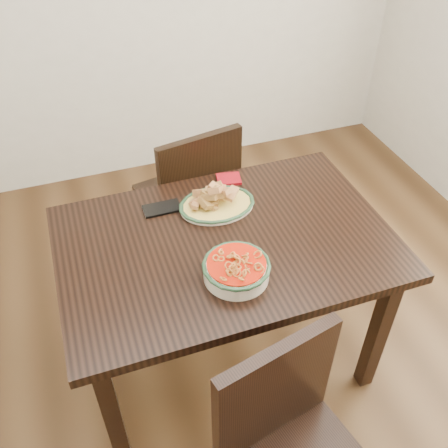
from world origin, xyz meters
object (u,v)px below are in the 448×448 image
object	(u,v)px
dining_table	(226,257)
fish_plate	(217,198)
noodle_bowl	(236,268)
chair_near	(292,447)
chair_far	(192,194)
smartphone	(162,208)

from	to	relation	value
dining_table	fish_plate	size ratio (longest dim) A/B	4.14
noodle_bowl	fish_plate	bearing A→B (deg)	81.08
fish_plate	chair_near	bearing A→B (deg)	-94.10
chair_far	fish_plate	distance (m)	0.52
chair_far	noodle_bowl	world-z (taller)	chair_far
fish_plate	dining_table	bearing A→B (deg)	-99.05
noodle_bowl	smartphone	xyz separation A→B (m)	(-0.15, 0.45, -0.04)
fish_plate	noodle_bowl	world-z (taller)	fish_plate
chair_far	chair_near	bearing A→B (deg)	75.87
fish_plate	smartphone	size ratio (longest dim) A/B	2.03
fish_plate	smartphone	distance (m)	0.23
chair_near	noodle_bowl	size ratio (longest dim) A/B	3.71
chair_near	fish_plate	size ratio (longest dim) A/B	2.92
noodle_bowl	chair_near	bearing A→B (deg)	-90.43
dining_table	chair_far	bearing A→B (deg)	86.31
noodle_bowl	smartphone	world-z (taller)	noodle_bowl
dining_table	noodle_bowl	world-z (taller)	noodle_bowl
chair_near	smartphone	world-z (taller)	chair_near
dining_table	chair_near	size ratio (longest dim) A/B	1.42
chair_far	fish_plate	bearing A→B (deg)	77.82
dining_table	chair_near	world-z (taller)	chair_near
chair_far	smartphone	bearing A→B (deg)	47.65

